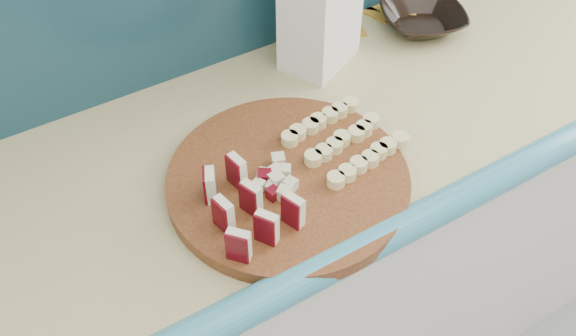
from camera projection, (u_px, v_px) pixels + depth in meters
The scene contains 8 objects.
kitchen_counter at pixel (351, 238), 1.64m from camera, with size 2.20×0.63×0.91m.
cutting_board at pixel (288, 181), 1.14m from camera, with size 0.43×0.43×0.03m, color #491F0F.
apple_wedges at pixel (245, 207), 1.04m from camera, with size 0.13×0.18×0.06m.
apple_chunks at pixel (276, 179), 1.11m from camera, with size 0.07×0.08×0.02m.
banana_slices at pixel (343, 139), 1.18m from camera, with size 0.20×0.18×0.02m.
brown_bowl at pixel (423, 19), 1.49m from camera, with size 0.19×0.19×0.05m, color black.
flour_bag at pixel (321, 5), 1.32m from camera, with size 0.16×0.11×0.27m, color white.
banana_peel at pixel (368, 13), 1.54m from camera, with size 0.20×0.16×0.01m.
Camera 1 is at (-0.57, 0.72, 1.76)m, focal length 40.00 mm.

